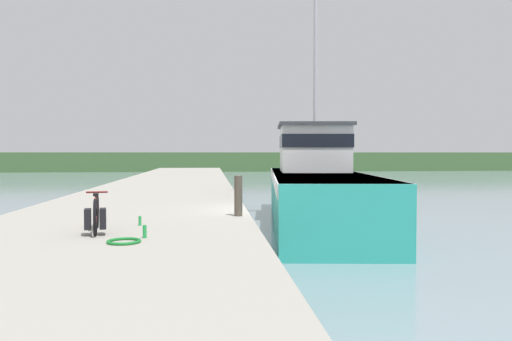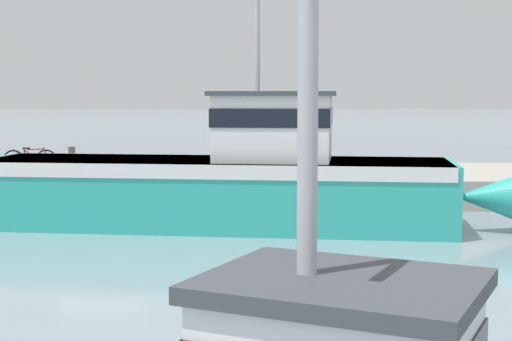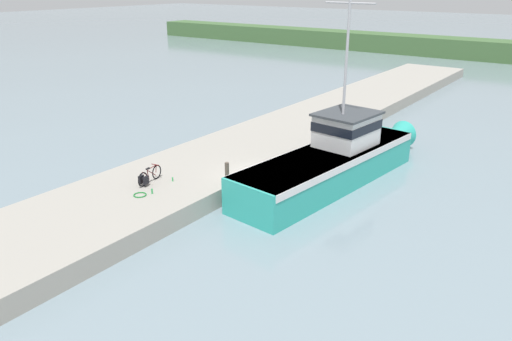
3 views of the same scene
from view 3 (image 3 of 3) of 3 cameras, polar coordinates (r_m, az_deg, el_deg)
The scene contains 8 objects.
ground_plane at distance 24.98m, azimuth 0.60°, elevation -2.93°, with size 320.00×320.00×0.00m, color gray.
dock_pier at distance 27.12m, azimuth -6.25°, elevation -0.04°, with size 6.38×80.00×0.91m, color #A39E93.
fishing_boat_main at distance 26.73m, azimuth 9.12°, elevation 1.42°, with size 4.48×14.88×10.90m.
bicycle_touring at distance 24.51m, azimuth -12.25°, elevation -0.69°, with size 0.62×1.79×0.78m.
mooring_post at distance 24.09m, azimuth -3.33°, elevation -0.23°, with size 0.21×0.21×1.02m, color #51473D.
hose_coil at distance 23.39m, azimuth -13.12°, elevation -2.73°, with size 0.60×0.60×0.05m, color #197A2D.
water_bottle_by_bike at distance 23.42m, azimuth -11.80°, elevation -2.33°, with size 0.07×0.07×0.24m, color green.
water_bottle_on_curb at distance 24.66m, azimuth -9.51°, elevation -1.00°, with size 0.06×0.06×0.21m, color green.
Camera 3 is at (13.19, -18.66, 10.10)m, focal length 35.00 mm.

